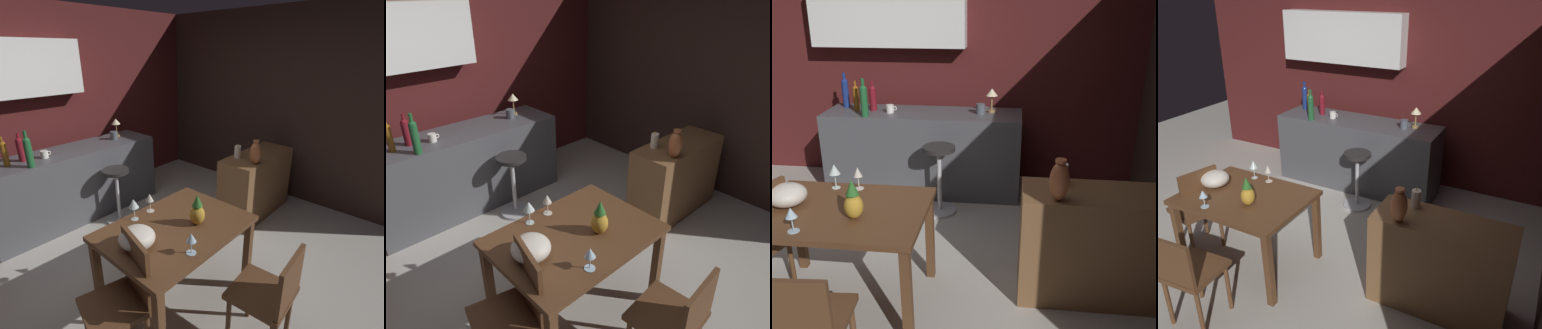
# 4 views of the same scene
# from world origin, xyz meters

# --- Properties ---
(ground_plane) EXTENTS (9.00, 9.00, 0.00)m
(ground_plane) POSITION_xyz_m (0.00, 0.00, 0.00)
(ground_plane) COLOR #B7B2A8
(wall_kitchen_back) EXTENTS (5.20, 0.33, 2.60)m
(wall_kitchen_back) POSITION_xyz_m (-0.06, 2.08, 1.41)
(wall_kitchen_back) COLOR #4C1919
(wall_kitchen_back) RESTS_ON ground_plane
(dining_table) EXTENTS (1.15, 0.83, 0.74)m
(dining_table) POSITION_xyz_m (-0.02, -0.42, 0.64)
(dining_table) COLOR #56351E
(dining_table) RESTS_ON ground_plane
(kitchen_counter) EXTENTS (2.10, 0.60, 0.90)m
(kitchen_counter) POSITION_xyz_m (0.13, 1.54, 0.45)
(kitchen_counter) COLOR #4C4C51
(kitchen_counter) RESTS_ON ground_plane
(sideboard_cabinet) EXTENTS (1.10, 0.44, 0.82)m
(sideboard_cabinet) POSITION_xyz_m (1.73, -0.13, 0.41)
(sideboard_cabinet) COLOR brown
(sideboard_cabinet) RESTS_ON ground_plane
(chair_by_doorway) EXTENTS (0.43, 0.43, 0.85)m
(chair_by_doorway) POSITION_xyz_m (0.08, -1.21, 0.49)
(chair_by_doorway) COLOR #56351E
(chair_by_doorway) RESTS_ON ground_plane
(bar_stool) EXTENTS (0.34, 0.34, 0.70)m
(bar_stool) POSITION_xyz_m (0.39, 1.02, 0.37)
(bar_stool) COLOR #262323
(bar_stool) RESTS_ON ground_plane
(wine_glass_left) EXTENTS (0.07, 0.07, 0.16)m
(wine_glass_left) POSITION_xyz_m (-0.19, -0.73, 0.86)
(wine_glass_left) COLOR silver
(wine_glass_left) RESTS_ON dining_table
(wine_glass_right) EXTENTS (0.07, 0.07, 0.17)m
(wine_glass_right) POSITION_xyz_m (-0.01, -0.09, 0.86)
(wine_glass_right) COLOR silver
(wine_glass_right) RESTS_ON dining_table
(wine_glass_center) EXTENTS (0.08, 0.08, 0.19)m
(wine_glass_center) POSITION_xyz_m (-0.18, -0.09, 0.88)
(wine_glass_center) COLOR silver
(wine_glass_center) RESTS_ON dining_table
(pineapple_centerpiece) EXTENTS (0.12, 0.12, 0.26)m
(pineapple_centerpiece) POSITION_xyz_m (0.12, -0.52, 0.85)
(pineapple_centerpiece) COLOR gold
(pineapple_centerpiece) RESTS_ON dining_table
(fruit_bowl) EXTENTS (0.26, 0.26, 0.15)m
(fruit_bowl) POSITION_xyz_m (-0.39, -0.40, 0.82)
(fruit_bowl) COLOR beige
(fruit_bowl) RESTS_ON dining_table
(wine_bottle_green) EXTENTS (0.07, 0.07, 0.39)m
(wine_bottle_green) POSITION_xyz_m (-0.42, 1.31, 1.08)
(wine_bottle_green) COLOR #1E592D
(wine_bottle_green) RESTS_ON kitchen_counter
(wine_bottle_amber) EXTENTS (0.06, 0.06, 0.32)m
(wine_bottle_amber) POSITION_xyz_m (-0.58, 1.52, 1.05)
(wine_bottle_amber) COLOR #8C5114
(wine_bottle_amber) RESTS_ON kitchen_counter
(wine_bottle_ruby) EXTENTS (0.07, 0.07, 0.32)m
(wine_bottle_ruby) POSITION_xyz_m (-0.41, 1.57, 1.05)
(wine_bottle_ruby) COLOR maroon
(wine_bottle_ruby) RESTS_ON kitchen_counter
(wine_bottle_cobalt) EXTENTS (0.07, 0.07, 0.38)m
(wine_bottle_cobalt) POSITION_xyz_m (-0.76, 1.68, 1.08)
(wine_bottle_cobalt) COLOR navy
(wine_bottle_cobalt) RESTS_ON kitchen_counter
(cup_slate) EXTENTS (0.13, 0.09, 0.11)m
(cup_slate) POSITION_xyz_m (0.75, 1.55, 0.95)
(cup_slate) COLOR #515660
(cup_slate) RESTS_ON kitchen_counter
(cup_white) EXTENTS (0.11, 0.08, 0.08)m
(cup_white) POSITION_xyz_m (-0.21, 1.49, 0.94)
(cup_white) COLOR white
(cup_white) RESTS_ON kitchen_counter
(counter_lamp) EXTENTS (0.12, 0.12, 0.25)m
(counter_lamp) POSITION_xyz_m (0.86, 1.64, 1.09)
(counter_lamp) COLOR #A58447
(counter_lamp) RESTS_ON kitchen_counter
(pillar_candle_tall) EXTENTS (0.08, 0.08, 0.18)m
(pillar_candle_tall) POSITION_xyz_m (1.45, -0.01, 0.90)
(pillar_candle_tall) COLOR white
(pillar_candle_tall) RESTS_ON sideboard_cabinet
(vase_copper) EXTENTS (0.13, 0.13, 0.28)m
(vase_copper) POSITION_xyz_m (1.41, -0.27, 0.95)
(vase_copper) COLOR #B26038
(vase_copper) RESTS_ON sideboard_cabinet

